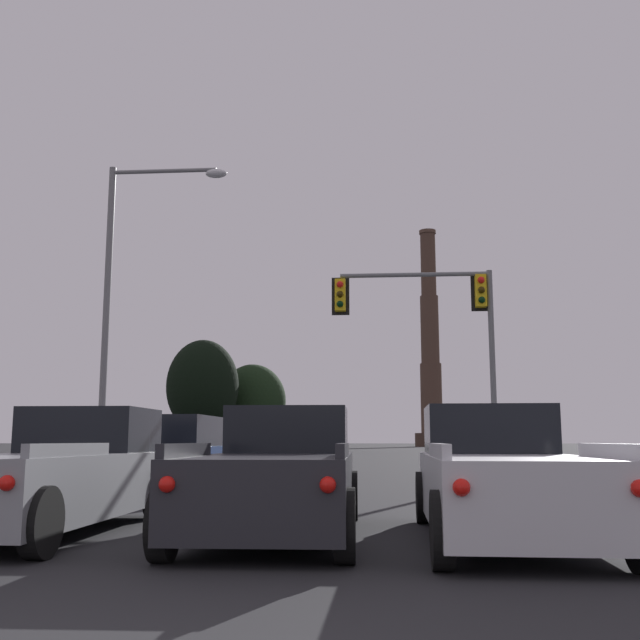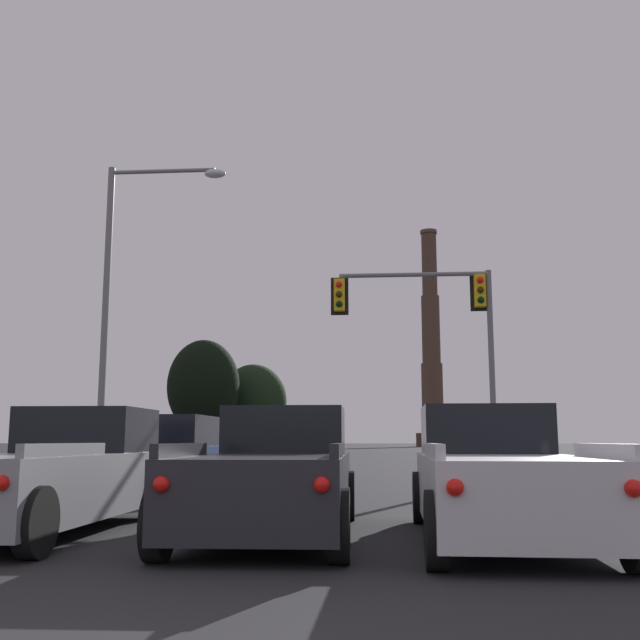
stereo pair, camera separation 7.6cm
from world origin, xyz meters
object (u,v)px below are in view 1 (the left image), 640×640
at_px(pickup_truck_center_lane_second, 279,476).
at_px(smokestack, 431,359).
at_px(traffic_light_overhead_right, 439,320).
at_px(suv_left_lane_front, 173,457).
at_px(pickup_truck_right_lane_second, 502,477).
at_px(street_lamp, 125,287).
at_px(pickup_truck_left_lane_second, 53,475).

distance_m(pickup_truck_center_lane_second, smokestack, 144.30).
relative_size(pickup_truck_center_lane_second, traffic_light_overhead_right, 0.83).
relative_size(pickup_truck_center_lane_second, suv_left_lane_front, 1.13).
height_order(pickup_truck_center_lane_second, suv_left_lane_front, suv_left_lane_front).
bearing_deg(pickup_truck_right_lane_second, street_lamp, 131.35).
xyz_separation_m(pickup_truck_right_lane_second, suv_left_lane_front, (-6.44, 7.01, 0.09)).
xyz_separation_m(suv_left_lane_front, street_lamp, (-2.54, 3.51, 4.83)).
xyz_separation_m(pickup_truck_right_lane_second, street_lamp, (-8.99, 10.52, 4.93)).
bearing_deg(street_lamp, smokestack, 82.26).
bearing_deg(pickup_truck_left_lane_second, pickup_truck_center_lane_second, -1.43).
bearing_deg(suv_left_lane_front, pickup_truck_center_lane_second, -62.43).
bearing_deg(traffic_light_overhead_right, pickup_truck_left_lane_second, -117.14).
distance_m(pickup_truck_left_lane_second, street_lamp, 11.58).
distance_m(pickup_truck_left_lane_second, suv_left_lane_front, 6.63).
bearing_deg(pickup_truck_left_lane_second, smokestack, 83.38).
bearing_deg(smokestack, pickup_truck_left_lane_second, -96.16).
xyz_separation_m(traffic_light_overhead_right, street_lamp, (-9.31, -2.92, 0.64)).
relative_size(street_lamp, smokestack, 0.21).
height_order(street_lamp, smokestack, smokestack).
height_order(pickup_truck_right_lane_second, street_lamp, street_lamp).
bearing_deg(street_lamp, suv_left_lane_front, -54.11).
xyz_separation_m(suv_left_lane_front, traffic_light_overhead_right, (6.76, 6.44, 4.20)).
relative_size(pickup_truck_right_lane_second, smokestack, 0.12).
xyz_separation_m(pickup_truck_left_lane_second, smokestack, (15.40, 142.75, 16.81)).
height_order(pickup_truck_right_lane_second, suv_left_lane_front, suv_left_lane_front).
height_order(traffic_light_overhead_right, smokestack, smokestack).
bearing_deg(street_lamp, traffic_light_overhead_right, 17.44).
distance_m(pickup_truck_right_lane_second, suv_left_lane_front, 9.52).
bearing_deg(pickup_truck_right_lane_second, traffic_light_overhead_right, 89.48).
bearing_deg(smokestack, suv_left_lane_front, -96.48).
height_order(pickup_truck_left_lane_second, suv_left_lane_front, suv_left_lane_front).
relative_size(pickup_truck_left_lane_second, pickup_truck_center_lane_second, 1.00).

